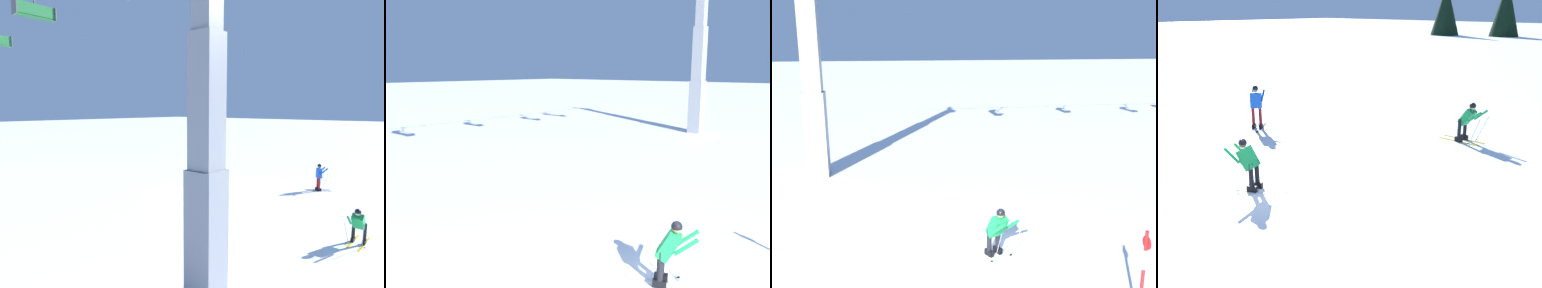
% 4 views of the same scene
% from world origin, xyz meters
% --- Properties ---
extents(skier_carving_main, '(1.14, 1.78, 1.54)m').
position_xyz_m(skier_carving_main, '(0.22, 0.30, 0.81)').
color(skier_carving_main, white).
rests_on(skier_carving_main, ground_plane).
extents(lift_tower_far, '(0.89, 2.52, 11.45)m').
position_xyz_m(lift_tower_far, '(20.04, 8.87, 4.70)').
color(lift_tower_far, gray).
rests_on(lift_tower_far, ground_plane).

